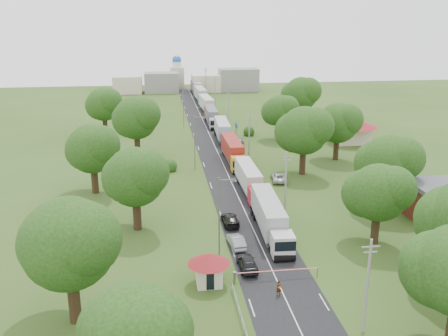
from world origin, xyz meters
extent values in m
plane|color=#304517|center=(0.00, 0.00, 0.00)|extent=(260.00, 260.00, 0.00)
cube|color=black|center=(0.00, 20.00, 0.00)|extent=(8.00, 200.00, 0.04)
cylinder|color=slate|center=(-4.50, -25.00, 0.55)|extent=(0.20, 0.20, 1.10)
cube|color=slate|center=(-4.50, -25.00, 1.05)|extent=(0.35, 0.35, 0.25)
cylinder|color=red|center=(0.00, -25.00, 1.00)|extent=(9.00, 0.12, 0.12)
cylinder|color=slate|center=(4.50, -25.00, 0.50)|extent=(0.10, 0.10, 1.00)
cube|color=beige|center=(-7.20, -25.00, 1.20)|extent=(2.60, 2.60, 2.40)
cone|color=maroon|center=(-7.20, -25.00, 2.90)|extent=(4.40, 4.40, 1.10)
cube|color=black|center=(-5.89, -25.00, 1.40)|extent=(0.02, 1.20, 0.90)
cube|color=black|center=(-7.20, -26.31, 1.00)|extent=(0.80, 0.02, 1.90)
cylinder|color=slate|center=(5.20, 33.80, 2.00)|extent=(0.12, 0.12, 4.00)
cylinder|color=slate|center=(5.20, 36.20, 2.00)|extent=(0.12, 0.12, 4.00)
cube|color=#151E94|center=(5.20, 35.00, 3.60)|extent=(0.06, 3.00, 1.00)
cube|color=silver|center=(5.20, 35.00, 3.60)|extent=(0.07, 3.10, 0.06)
cylinder|color=gray|center=(5.50, -35.00, 4.50)|extent=(0.24, 0.24, 9.00)
cube|color=gray|center=(5.50, -35.00, 8.30)|extent=(1.60, 0.10, 0.10)
cube|color=gray|center=(5.50, -35.00, 7.80)|extent=(1.20, 0.10, 0.10)
cylinder|color=gray|center=(5.50, -7.00, 4.50)|extent=(0.24, 0.24, 9.00)
cube|color=gray|center=(5.50, -7.00, 8.30)|extent=(1.60, 0.10, 0.10)
cube|color=gray|center=(5.50, -7.00, 7.80)|extent=(1.20, 0.10, 0.10)
cylinder|color=gray|center=(5.50, 21.00, 4.50)|extent=(0.24, 0.24, 9.00)
cube|color=gray|center=(5.50, 21.00, 8.30)|extent=(1.60, 0.10, 0.10)
cube|color=gray|center=(5.50, 21.00, 7.80)|extent=(1.20, 0.10, 0.10)
cylinder|color=gray|center=(5.50, 49.00, 4.50)|extent=(0.24, 0.24, 9.00)
cube|color=gray|center=(5.50, 49.00, 8.30)|extent=(1.60, 0.10, 0.10)
cube|color=gray|center=(5.50, 49.00, 7.80)|extent=(1.20, 0.10, 0.10)
cylinder|color=gray|center=(5.50, 77.00, 4.50)|extent=(0.24, 0.24, 9.00)
cube|color=gray|center=(5.50, 77.00, 8.30)|extent=(1.60, 0.10, 0.10)
cube|color=gray|center=(5.50, 77.00, 7.80)|extent=(1.20, 0.10, 0.10)
cylinder|color=gray|center=(5.50, 105.00, 4.50)|extent=(0.24, 0.24, 9.00)
cube|color=gray|center=(5.50, 105.00, 8.30)|extent=(1.60, 0.10, 0.10)
cube|color=gray|center=(5.50, 105.00, 7.80)|extent=(1.20, 0.10, 0.10)
cylinder|color=slate|center=(-5.50, -20.00, 5.00)|extent=(0.16, 0.16, 10.00)
cube|color=slate|center=(-4.60, -20.00, 9.70)|extent=(1.80, 0.10, 0.10)
cube|color=slate|center=(-3.80, -20.00, 9.55)|extent=(0.50, 0.22, 0.15)
cylinder|color=slate|center=(-5.50, 15.00, 5.00)|extent=(0.16, 0.16, 10.00)
cube|color=slate|center=(-4.60, 15.00, 9.70)|extent=(1.80, 0.10, 0.10)
cube|color=slate|center=(-3.80, 15.00, 9.55)|extent=(0.50, 0.22, 0.15)
cylinder|color=slate|center=(-5.50, 50.00, 5.00)|extent=(0.16, 0.16, 10.00)
cube|color=slate|center=(-4.60, 50.00, 9.70)|extent=(1.80, 0.10, 0.10)
cube|color=slate|center=(-3.80, 50.00, 9.55)|extent=(0.50, 0.22, 0.15)
sphere|color=#1C350E|center=(10.90, -36.62, 6.67)|extent=(6.60, 6.60, 6.60)
cylinder|color=#382616|center=(14.00, -18.00, 1.92)|extent=(1.04, 1.04, 3.85)
sphere|color=#1C350E|center=(14.00, -18.00, 6.60)|extent=(7.00, 7.00, 7.00)
sphere|color=#1C350E|center=(15.25, -19.00, 7.35)|extent=(5.50, 5.50, 5.50)
sphere|color=#1C350E|center=(13.00, -16.75, 6.10)|extent=(6.00, 6.00, 6.00)
cylinder|color=#382616|center=(20.00, -8.00, 2.10)|extent=(1.08, 1.08, 4.20)
sphere|color=#1C350E|center=(20.00, -8.00, 7.22)|extent=(7.70, 7.70, 7.70)
sphere|color=#1C350E|center=(21.38, -9.10, 8.05)|extent=(6.05, 6.05, 6.05)
sphere|color=#1C350E|center=(18.90, -6.62, 6.67)|extent=(6.60, 6.60, 6.60)
cylinder|color=#382616|center=(13.00, 10.00, 2.27)|extent=(1.12, 1.12, 4.55)
sphere|color=#1C350E|center=(13.00, 10.00, 7.85)|extent=(8.40, 8.40, 8.40)
sphere|color=#1C350E|center=(14.50, 8.80, 8.75)|extent=(6.60, 6.60, 6.60)
sphere|color=#1C350E|center=(11.80, 11.50, 7.25)|extent=(7.20, 7.20, 7.20)
cylinder|color=#382616|center=(22.00, 18.00, 2.10)|extent=(1.08, 1.08, 4.20)
sphere|color=#1C350E|center=(22.00, 18.00, 7.22)|extent=(7.70, 7.70, 7.70)
sphere|color=#1C350E|center=(23.38, 16.90, 8.05)|extent=(6.05, 6.05, 6.05)
sphere|color=#1C350E|center=(20.90, 19.38, 6.67)|extent=(6.60, 6.60, 6.60)
cylinder|color=#382616|center=(15.00, 35.00, 1.92)|extent=(1.04, 1.04, 3.85)
sphere|color=#1C350E|center=(15.00, 35.00, 6.60)|extent=(7.00, 7.00, 7.00)
sphere|color=#1C350E|center=(16.25, 34.00, 7.35)|extent=(5.50, 5.50, 5.50)
sphere|color=#1C350E|center=(14.00, 36.25, 6.10)|extent=(6.00, 6.00, 6.00)
cylinder|color=#382616|center=(24.00, 50.00, 2.27)|extent=(1.12, 1.12, 4.55)
sphere|color=#1C350E|center=(24.00, 50.00, 7.85)|extent=(8.40, 8.40, 8.40)
sphere|color=#1C350E|center=(25.50, 48.80, 8.75)|extent=(6.60, 6.60, 6.60)
sphere|color=#1C350E|center=(22.80, 51.50, 7.25)|extent=(7.20, 7.20, 7.20)
sphere|color=#1C350E|center=(-14.00, -42.00, 6.60)|extent=(7.00, 7.00, 7.00)
sphere|color=#1C350E|center=(-12.75, -43.00, 7.35)|extent=(5.50, 5.50, 5.50)
sphere|color=#1C350E|center=(-15.00, -40.75, 6.10)|extent=(6.00, 6.00, 6.00)
cylinder|color=#382616|center=(-20.00, -30.00, 2.27)|extent=(1.12, 1.12, 4.55)
sphere|color=#1C350E|center=(-20.00, -30.00, 7.85)|extent=(8.40, 8.40, 8.40)
sphere|color=#1C350E|center=(-18.50, -31.20, 8.75)|extent=(6.60, 6.60, 6.60)
sphere|color=#1C350E|center=(-21.20, -28.50, 7.25)|extent=(7.20, 7.20, 7.20)
cylinder|color=#382616|center=(-15.00, -10.00, 2.10)|extent=(1.08, 1.08, 4.20)
sphere|color=#1C350E|center=(-15.00, -10.00, 7.22)|extent=(7.70, 7.70, 7.70)
sphere|color=#1C350E|center=(-13.62, -11.10, 8.05)|extent=(6.05, 6.05, 6.05)
sphere|color=#1C350E|center=(-16.10, -8.62, 6.67)|extent=(6.60, 6.60, 6.60)
cylinder|color=#382616|center=(-22.00, 5.00, 2.10)|extent=(1.08, 1.08, 4.20)
sphere|color=#1C350E|center=(-22.00, 5.00, 7.22)|extent=(7.70, 7.70, 7.70)
sphere|color=#1C350E|center=(-20.62, 3.90, 8.05)|extent=(6.05, 6.05, 6.05)
sphere|color=#1C350E|center=(-23.10, 6.38, 6.67)|extent=(6.60, 6.60, 6.60)
cylinder|color=#382616|center=(-16.00, 25.00, 2.27)|extent=(1.12, 1.12, 4.55)
sphere|color=#1C350E|center=(-16.00, 25.00, 7.85)|extent=(8.40, 8.40, 8.40)
sphere|color=#1C350E|center=(-14.50, 23.80, 8.75)|extent=(6.60, 6.60, 6.60)
sphere|color=#1C350E|center=(-17.20, 26.50, 7.25)|extent=(7.20, 7.20, 7.20)
cylinder|color=#382616|center=(-24.00, 45.00, 2.10)|extent=(1.08, 1.08, 4.20)
sphere|color=#1C350E|center=(-24.00, 45.00, 7.22)|extent=(7.70, 7.70, 7.70)
sphere|color=#1C350E|center=(-22.62, 43.90, 8.05)|extent=(6.05, 6.05, 6.05)
sphere|color=#1C350E|center=(-25.10, 46.38, 6.67)|extent=(6.60, 6.60, 6.60)
cube|color=maroon|center=(26.00, -12.00, 2.30)|extent=(8.00, 6.00, 4.60)
cube|color=#47494F|center=(26.00, -12.00, 4.90)|extent=(8.60, 6.60, 0.60)
cube|color=beige|center=(30.00, 30.00, 2.00)|extent=(7.00, 5.00, 4.00)
cone|color=maroon|center=(30.00, 30.00, 4.90)|extent=(10.08, 10.08, 1.80)
cube|color=gray|center=(-10.00, 110.00, 3.50)|extent=(12.00, 8.00, 7.00)
cube|color=beige|center=(6.00, 110.00, 3.00)|extent=(10.00, 8.00, 6.00)
cube|color=gray|center=(18.00, 110.00, 4.00)|extent=(14.00, 8.00, 8.00)
cube|color=beige|center=(-22.00, 110.00, 3.00)|extent=(10.00, 8.00, 6.00)
cube|color=beige|center=(-4.00, 118.00, 4.00)|extent=(5.00, 5.00, 8.00)
cylinder|color=silver|center=(-4.00, 118.00, 9.00)|extent=(3.20, 3.20, 2.00)
sphere|color=#2659B2|center=(-4.00, 118.00, 10.60)|extent=(3.40, 3.40, 3.40)
cube|color=silver|center=(1.82, -20.29, 1.65)|extent=(2.66, 2.66, 2.66)
cube|color=black|center=(1.82, -21.57, 2.02)|extent=(2.45, 0.12, 1.17)
cube|color=slate|center=(1.82, -21.51, 0.59)|extent=(2.35, 0.35, 0.37)
cube|color=slate|center=(1.82, -12.84, 0.80)|extent=(2.95, 12.33, 0.32)
cube|color=#A2A2A6|center=(1.82, -12.52, 2.71)|extent=(3.17, 12.66, 3.19)
cylinder|color=black|center=(1.82, -21.24, 0.53)|extent=(2.50, 1.06, 1.06)
cylinder|color=black|center=(1.82, -19.33, 0.53)|extent=(2.50, 1.06, 1.06)
cylinder|color=black|center=(1.82, -9.11, 0.53)|extent=(2.50, 1.06, 1.06)
cylinder|color=black|center=(1.82, -7.51, 0.53)|extent=(2.50, 1.06, 1.06)
cube|color=red|center=(2.08, -3.85, 1.51)|extent=(2.36, 2.36, 2.44)
cube|color=black|center=(2.08, -5.03, 1.86)|extent=(2.25, 0.04, 1.07)
cube|color=slate|center=(2.08, -4.97, 0.54)|extent=(2.15, 0.27, 0.34)
cube|color=slate|center=(2.08, 2.99, 0.73)|extent=(2.33, 11.24, 0.29)
cube|color=#BBBBBB|center=(2.08, 3.28, 2.49)|extent=(2.52, 11.54, 2.93)
cylinder|color=black|center=(2.08, -4.73, 0.49)|extent=(2.29, 0.98, 0.98)
cylinder|color=black|center=(2.08, -2.97, 0.49)|extent=(2.29, 0.98, 0.98)
cylinder|color=black|center=(2.08, 6.41, 0.49)|extent=(2.29, 0.98, 0.98)
cylinder|color=black|center=(2.08, 7.87, 0.49)|extent=(2.29, 0.98, 0.98)
cube|color=gold|center=(2.00, 12.19, 1.63)|extent=(2.54, 2.54, 2.62)
cube|color=black|center=(2.00, 10.93, 1.99)|extent=(2.41, 0.04, 1.15)
cube|color=slate|center=(2.00, 10.99, 0.58)|extent=(2.31, 0.27, 0.37)
cube|color=slate|center=(2.00, 19.53, 0.79)|extent=(2.51, 12.08, 0.31)
cube|color=maroon|center=(2.00, 19.85, 2.67)|extent=(2.72, 12.39, 3.15)
cylinder|color=black|center=(2.00, 11.25, 0.52)|extent=(2.46, 1.05, 1.05)
cylinder|color=black|center=(2.00, 13.14, 0.52)|extent=(2.46, 1.05, 1.05)
cylinder|color=black|center=(2.00, 23.20, 0.52)|extent=(2.46, 1.05, 1.05)
cylinder|color=black|center=(2.00, 24.78, 0.52)|extent=(2.46, 1.05, 1.05)
cube|color=#1B3FA5|center=(2.38, 29.49, 1.62)|extent=(2.60, 2.60, 2.61)
cube|color=black|center=(2.38, 28.23, 1.98)|extent=(2.40, 0.12, 1.15)
cube|color=slate|center=(2.38, 28.29, 0.57)|extent=(2.30, 0.34, 0.36)
cube|color=slate|center=(2.38, 36.79, 0.78)|extent=(2.87, 12.07, 0.31)
cube|color=#ACADB1|center=(2.38, 37.10, 2.66)|extent=(3.09, 12.39, 3.13)
cylinder|color=black|center=(2.38, 28.55, 0.52)|extent=(2.45, 1.04, 1.04)
cylinder|color=black|center=(2.38, 30.43, 0.52)|extent=(2.45, 1.04, 1.04)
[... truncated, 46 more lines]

